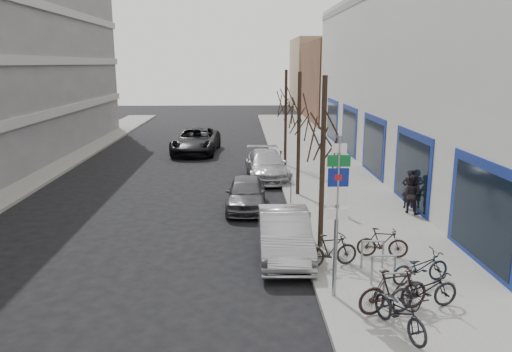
{
  "coord_description": "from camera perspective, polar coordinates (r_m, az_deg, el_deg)",
  "views": [
    {
      "loc": [
        0.11,
        -11.49,
        5.84
      ],
      "look_at": [
        0.61,
        5.47,
        2.0
      ],
      "focal_mm": 35.0,
      "sensor_mm": 36.0,
      "label": 1
    }
  ],
  "objects": [
    {
      "name": "bike_near_left",
      "position": [
        11.49,
        16.18,
        -14.34
      ],
      "size": [
        1.11,
        1.9,
        1.11
      ],
      "primitive_type": "imported",
      "rotation": [
        0.0,
        0.0,
        0.33
      ],
      "color": "black",
      "rests_on": "sidewalk_east"
    },
    {
      "name": "parked_car_front",
      "position": [
        15.42,
        3.24,
        -6.67
      ],
      "size": [
        1.57,
        4.38,
        1.44
      ],
      "primitive_type": "imported",
      "rotation": [
        0.0,
        0.0,
        -0.01
      ],
      "color": "#97989C",
      "rests_on": "ground"
    },
    {
      "name": "pedestrian_far",
      "position": [
        20.2,
        17.36,
        -1.94
      ],
      "size": [
        0.68,
        0.67,
        1.54
      ],
      "primitive_type": "imported",
      "rotation": [
        0.0,
        0.0,
        2.38
      ],
      "color": "black",
      "rests_on": "sidewalk_east"
    },
    {
      "name": "brick_building_far",
      "position": [
        53.11,
        12.58,
        10.47
      ],
      "size": [
        12.0,
        14.0,
        8.0
      ],
      "primitive_type": "cube",
      "color": "brown",
      "rests_on": "ground"
    },
    {
      "name": "tree_far",
      "position": [
        28.15,
        3.44,
        9.19
      ],
      "size": [
        1.8,
        1.8,
        5.5
      ],
      "color": "black",
      "rests_on": "ground"
    },
    {
      "name": "ground",
      "position": [
        12.89,
        -2.04,
        -14.21
      ],
      "size": [
        120.0,
        120.0,
        0.0
      ],
      "primitive_type": "plane",
      "color": "black",
      "rests_on": "ground"
    },
    {
      "name": "highway_sign_pole",
      "position": [
        12.18,
        9.25,
        -3.54
      ],
      "size": [
        0.55,
        0.1,
        4.2
      ],
      "color": "gray",
      "rests_on": "ground"
    },
    {
      "name": "bike_far_curb",
      "position": [
        12.64,
        18.62,
        -11.95
      ],
      "size": [
        1.88,
        0.96,
        1.1
      ],
      "primitive_type": "imported",
      "rotation": [
        0.0,
        0.0,
        1.81
      ],
      "color": "black",
      "rests_on": "sidewalk_east"
    },
    {
      "name": "parked_car_back",
      "position": [
        25.72,
        1.23,
        1.25
      ],
      "size": [
        2.28,
        5.01,
        1.42
      ],
      "primitive_type": "imported",
      "rotation": [
        0.0,
        0.0,
        0.06
      ],
      "color": "#A9A8AD",
      "rests_on": "ground"
    },
    {
      "name": "meter_mid",
      "position": [
        20.68,
        4.03,
        -1.05
      ],
      "size": [
        0.1,
        0.08,
        1.27
      ],
      "color": "gray",
      "rests_on": "sidewalk_east"
    },
    {
      "name": "bike_mid_curb",
      "position": [
        14.03,
        18.3,
        -9.59
      ],
      "size": [
        1.75,
        0.95,
        1.02
      ],
      "primitive_type": "imported",
      "rotation": [
        0.0,
        0.0,
        1.85
      ],
      "color": "black",
      "rests_on": "sidewalk_east"
    },
    {
      "name": "tree_near",
      "position": [
        15.29,
        7.75,
        6.11
      ],
      "size": [
        1.8,
        1.8,
        5.5
      ],
      "color": "black",
      "rests_on": "ground"
    },
    {
      "name": "bike_rack",
      "position": [
        13.66,
        14.35,
        -9.96
      ],
      "size": [
        0.66,
        2.26,
        0.83
      ],
      "color": "gray",
      "rests_on": "sidewalk_east"
    },
    {
      "name": "bike_near_right",
      "position": [
        12.29,
        15.43,
        -12.45
      ],
      "size": [
        1.9,
        1.01,
        1.1
      ],
      "primitive_type": "imported",
      "rotation": [
        0.0,
        0.0,
        1.84
      ],
      "color": "black",
      "rests_on": "sidewalk_east"
    },
    {
      "name": "parked_car_mid",
      "position": [
        20.38,
        -1.13,
        -1.97
      ],
      "size": [
        1.73,
        3.95,
        1.33
      ],
      "primitive_type": "imported",
      "rotation": [
        0.0,
        0.0,
        -0.04
      ],
      "color": "#4C4C51",
      "rests_on": "ground"
    },
    {
      "name": "tan_building_far",
      "position": [
        67.83,
        9.9,
        11.44
      ],
      "size": [
        13.0,
        12.0,
        9.0
      ],
      "primitive_type": "cube",
      "color": "#937A5B",
      "rests_on": "ground"
    },
    {
      "name": "lane_car",
      "position": [
        33.43,
        -6.86,
        4.05
      ],
      "size": [
        3.14,
        6.16,
        1.67
      ],
      "primitive_type": "imported",
      "rotation": [
        0.0,
        0.0,
        -0.06
      ],
      "color": "black",
      "rests_on": "ground"
    },
    {
      "name": "bike_far_inner",
      "position": [
        15.49,
        14.26,
        -7.38
      ],
      "size": [
        1.59,
        0.72,
        0.93
      ],
      "primitive_type": "imported",
      "rotation": [
        0.0,
        0.0,
        1.39
      ],
      "color": "black",
      "rests_on": "sidewalk_east"
    },
    {
      "name": "tree_mid",
      "position": [
        21.7,
        4.97,
        8.12
      ],
      "size": [
        1.8,
        1.8,
        5.5
      ],
      "color": "black",
      "rests_on": "ground"
    },
    {
      "name": "meter_back",
      "position": [
        26.04,
        2.85,
        1.84
      ],
      "size": [
        0.1,
        0.08,
        1.27
      ],
      "color": "gray",
      "rests_on": "sidewalk_east"
    },
    {
      "name": "bike_mid_inner",
      "position": [
        14.52,
        8.54,
        -8.35
      ],
      "size": [
        1.71,
        0.87,
        1.0
      ],
      "primitive_type": "imported",
      "rotation": [
        0.0,
        0.0,
        1.81
      ],
      "color": "black",
      "rests_on": "sidewalk_east"
    },
    {
      "name": "sidewalk_east",
      "position": [
        22.68,
        9.55,
        -2.16
      ],
      "size": [
        5.0,
        70.0,
        0.15
      ],
      "primitive_type": "cube",
      "color": "slate",
      "rests_on": "ground"
    },
    {
      "name": "pedestrian_near",
      "position": [
        20.89,
        17.06,
        -1.38
      ],
      "size": [
        0.58,
        0.39,
        1.59
      ],
      "primitive_type": "imported",
      "rotation": [
        0.0,
        0.0,
        3.15
      ],
      "color": "black",
      "rests_on": "sidewalk_east"
    },
    {
      "name": "meter_front",
      "position": [
        15.44,
        6.04,
        -5.92
      ],
      "size": [
        0.1,
        0.08,
        1.27
      ],
      "color": "gray",
      "rests_on": "sidewalk_east"
    }
  ]
}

